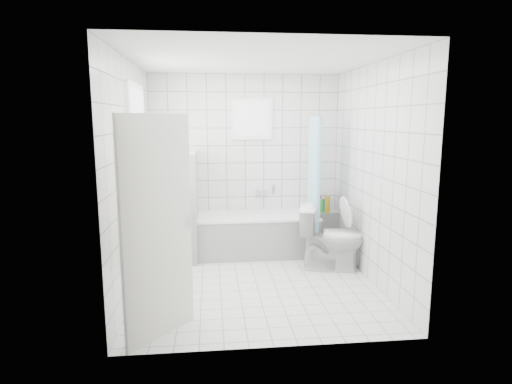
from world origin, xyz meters
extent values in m
plane|color=white|center=(0.00, 0.00, 0.00)|extent=(3.00, 3.00, 0.00)
plane|color=white|center=(0.00, 0.00, 2.60)|extent=(3.00, 3.00, 0.00)
cube|color=white|center=(0.00, 1.50, 1.30)|extent=(2.80, 0.02, 2.60)
cube|color=white|center=(0.00, -1.50, 1.30)|extent=(2.80, 0.02, 2.60)
cube|color=white|center=(-1.40, 0.00, 1.30)|extent=(0.02, 3.00, 2.60)
cube|color=white|center=(1.40, 0.00, 1.30)|extent=(0.02, 3.00, 2.60)
cube|color=white|center=(-1.35, 0.30, 1.60)|extent=(0.01, 0.90, 1.40)
cube|color=white|center=(0.10, 1.46, 1.95)|extent=(0.50, 0.01, 0.50)
cube|color=white|center=(-1.31, 0.30, 0.86)|extent=(0.18, 1.02, 0.08)
cube|color=silver|center=(-0.99, -1.18, 1.00)|extent=(0.55, 0.63, 2.00)
cube|color=white|center=(0.14, 1.12, 0.28)|extent=(1.72, 0.75, 0.55)
cube|color=white|center=(0.14, 1.12, 0.57)|extent=(1.74, 0.77, 0.03)
cube|color=white|center=(-0.79, 1.07, 0.75)|extent=(0.15, 0.85, 1.50)
cube|color=white|center=(1.20, 1.38, 0.28)|extent=(0.40, 0.24, 0.55)
imported|color=white|center=(1.03, 0.37, 0.42)|extent=(0.92, 0.66, 0.84)
cylinder|color=silver|center=(0.95, 1.10, 2.00)|extent=(0.02, 0.80, 0.02)
cube|color=silver|center=(0.24, 1.46, 0.85)|extent=(0.18, 0.06, 0.06)
imported|color=#37FAEA|center=(-1.30, 0.08, 1.00)|extent=(0.13, 0.13, 0.20)
imported|color=white|center=(-1.30, 0.28, 0.98)|extent=(0.19, 0.19, 0.17)
imported|color=white|center=(-1.30, 0.41, 1.06)|extent=(0.18, 0.18, 0.33)
imported|color=#B65B98|center=(-1.30, 0.61, 0.99)|extent=(0.08, 0.09, 0.18)
imported|color=pink|center=(-1.30, -0.07, 1.04)|extent=(0.16, 0.16, 0.29)
cylinder|color=#178C2C|center=(1.16, 1.32, 0.65)|extent=(0.06, 0.06, 0.21)
cylinder|color=#173DBD|center=(1.26, 1.39, 0.67)|extent=(0.06, 0.06, 0.24)
cylinder|color=#BC1639|center=(1.14, 1.42, 0.67)|extent=(0.06, 0.06, 0.25)
cylinder|color=gold|center=(1.22, 1.28, 0.68)|extent=(0.06, 0.06, 0.26)
camera|label=1|loc=(-0.52, -4.89, 1.95)|focal=30.00mm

